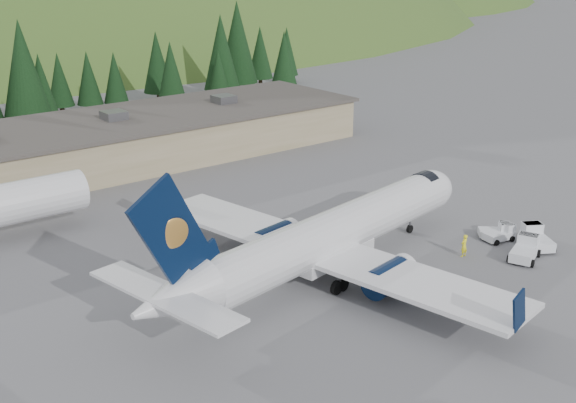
# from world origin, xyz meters

# --- Properties ---
(ground) EXTENTS (600.00, 600.00, 0.00)m
(ground) POSITION_xyz_m (0.00, 0.00, 0.00)
(ground) COLOR #57575C
(airliner) EXTENTS (34.76, 32.79, 11.56)m
(airliner) POSITION_xyz_m (-1.00, -0.17, 3.08)
(airliner) COLOR white
(airliner) RESTS_ON ground
(baggage_tug_a) EXTENTS (3.77, 2.97, 1.81)m
(baggage_tug_a) POSITION_xyz_m (13.43, -7.76, 0.81)
(baggage_tug_a) COLOR white
(baggage_tug_a) RESTS_ON ground
(baggage_tug_b) EXTENTS (2.84, 1.96, 1.42)m
(baggage_tug_b) POSITION_xyz_m (15.13, -4.21, 0.63)
(baggage_tug_b) COLOR white
(baggage_tug_b) RESTS_ON ground
(baggage_tug_c) EXTENTS (3.26, 3.78, 1.81)m
(baggage_tug_c) POSITION_xyz_m (16.19, -6.85, 0.81)
(baggage_tug_c) COLOR white
(baggage_tug_c) RESTS_ON ground
(terminal_building) EXTENTS (71.00, 17.00, 6.10)m
(terminal_building) POSITION_xyz_m (-5.01, 38.00, 2.62)
(terminal_building) COLOR #90825B
(terminal_building) RESTS_ON ground
(baggage_tug_d) EXTENTS (2.80, 2.72, 1.39)m
(baggage_tug_d) POSITION_xyz_m (15.34, -3.67, 0.62)
(baggage_tug_d) COLOR white
(baggage_tug_d) RESTS_ON ground
(ramp_worker) EXTENTS (0.72, 0.50, 1.89)m
(ramp_worker) POSITION_xyz_m (9.89, -4.43, 0.94)
(ramp_worker) COLOR yellow
(ramp_worker) RESTS_ON ground
(hills) EXTENTS (614.00, 330.00, 300.00)m
(hills) POSITION_xyz_m (53.34, 207.38, -82.80)
(hills) COLOR #37611F
(hills) RESTS_ON ground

